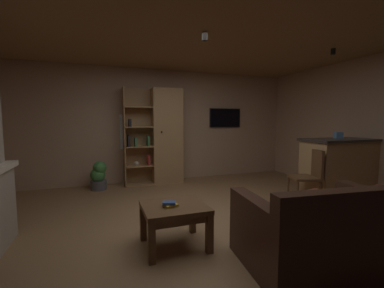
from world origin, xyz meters
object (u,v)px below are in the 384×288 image
(table_book_1, at_px, (169,203))
(wall_mounted_tv, at_px, (225,118))
(table_book_0, at_px, (171,205))
(dining_chair, at_px, (309,173))
(leather_couch, at_px, (324,234))
(bookshelf_cabinet, at_px, (163,137))
(tissue_box, at_px, (338,135))
(coffee_table, at_px, (174,213))
(kitchen_bar_counter, at_px, (344,169))
(potted_floor_plant, at_px, (99,176))

(table_book_1, distance_m, wall_mounted_tv, 3.99)
(table_book_0, relative_size, table_book_1, 1.01)
(dining_chair, bearing_deg, wall_mounted_tv, 95.64)
(leather_couch, height_order, wall_mounted_tv, wall_mounted_tv)
(bookshelf_cabinet, xyz_separation_m, dining_chair, (1.89, -2.32, -0.50))
(dining_chair, bearing_deg, table_book_0, -166.00)
(tissue_box, relative_size, coffee_table, 0.17)
(dining_chair, xyz_separation_m, wall_mounted_tv, (-0.25, 2.53, 0.92))
(tissue_box, relative_size, table_book_0, 0.86)
(kitchen_bar_counter, xyz_separation_m, table_book_0, (-3.36, -0.70, -0.06))
(kitchen_bar_counter, bearing_deg, bookshelf_cabinet, 140.94)
(leather_couch, xyz_separation_m, table_book_0, (-1.29, 0.81, 0.17))
(bookshelf_cabinet, height_order, coffee_table, bookshelf_cabinet)
(table_book_0, distance_m, dining_chair, 2.57)
(wall_mounted_tv, bearing_deg, kitchen_bar_counter, -65.45)
(tissue_box, distance_m, dining_chair, 1.00)
(coffee_table, bearing_deg, dining_chair, 13.51)
(coffee_table, bearing_deg, potted_floor_plant, 106.39)
(coffee_table, xyz_separation_m, potted_floor_plant, (-0.81, 2.74, -0.09))
(kitchen_bar_counter, relative_size, dining_chair, 1.69)
(table_book_0, bearing_deg, coffee_table, 33.66)
(dining_chair, bearing_deg, leather_couch, -130.06)
(bookshelf_cabinet, relative_size, wall_mounted_tv, 2.54)
(potted_floor_plant, bearing_deg, wall_mounted_tv, 7.09)
(table_book_1, distance_m, dining_chair, 2.59)
(dining_chair, height_order, wall_mounted_tv, wall_mounted_tv)
(tissue_box, bearing_deg, potted_floor_plant, 153.78)
(table_book_0, xyz_separation_m, potted_floor_plant, (-0.75, 2.77, -0.20))
(bookshelf_cabinet, relative_size, table_book_1, 15.09)
(tissue_box, height_order, table_book_0, tissue_box)
(table_book_1, bearing_deg, tissue_box, 13.47)
(bookshelf_cabinet, bearing_deg, wall_mounted_tv, 7.33)
(wall_mounted_tv, bearing_deg, table_book_0, -125.51)
(bookshelf_cabinet, bearing_deg, tissue_box, -38.82)
(dining_chair, relative_size, wall_mounted_tv, 1.12)
(table_book_0, height_order, dining_chair, dining_chair)
(table_book_0, height_order, wall_mounted_tv, wall_mounted_tv)
(bookshelf_cabinet, bearing_deg, coffee_table, -100.86)
(kitchen_bar_counter, height_order, table_book_0, kitchen_bar_counter)
(table_book_0, distance_m, potted_floor_plant, 2.88)
(kitchen_bar_counter, bearing_deg, table_book_1, -168.23)
(leather_couch, bearing_deg, dining_chair, 49.94)
(tissue_box, distance_m, wall_mounted_tv, 2.60)
(kitchen_bar_counter, distance_m, dining_chair, 0.87)
(tissue_box, distance_m, potted_floor_plant, 4.58)
(coffee_table, bearing_deg, tissue_box, 13.13)
(bookshelf_cabinet, relative_size, table_book_0, 14.97)
(bookshelf_cabinet, height_order, leather_couch, bookshelf_cabinet)
(bookshelf_cabinet, height_order, wall_mounted_tv, bookshelf_cabinet)
(kitchen_bar_counter, distance_m, wall_mounted_tv, 2.84)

